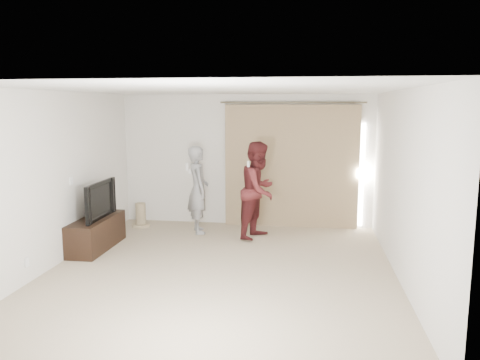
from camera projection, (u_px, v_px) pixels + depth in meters
The scene contains 10 objects.
floor at pixel (221, 270), 6.85m from camera, with size 5.50×5.50×0.00m, color tan.
wall_back at pixel (246, 160), 9.33m from camera, with size 5.00×0.04×2.60m, color silver.
wall_left at pixel (57, 179), 7.00m from camera, with size 0.04×5.50×2.60m.
ceiling at pixel (220, 90), 6.44m from camera, with size 5.00×5.50×0.01m, color silver.
curtain at pixel (292, 166), 9.15m from camera, with size 2.80×0.11×2.46m.
tv_console at pixel (97, 233), 7.85m from camera, with size 0.47×1.36×0.52m, color black.
tv at pixel (95, 200), 7.76m from camera, with size 1.07×0.14×0.62m, color black.
scratching_post at pixel (141, 217), 9.28m from camera, with size 0.35×0.35×0.47m.
person_man at pixel (198, 190), 8.77m from camera, with size 0.59×0.70×1.64m.
person_woman at pixel (259, 190), 8.42m from camera, with size 0.94×1.04×1.75m.
Camera 1 is at (1.22, -6.44, 2.38)m, focal length 35.00 mm.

